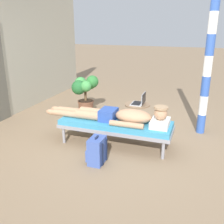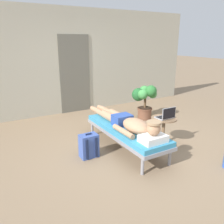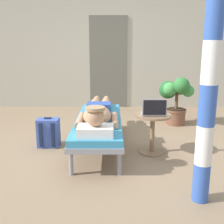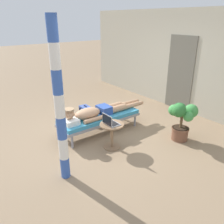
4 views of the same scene
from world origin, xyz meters
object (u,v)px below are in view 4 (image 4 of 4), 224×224
at_px(side_table, 112,132).
at_px(potted_plant, 181,117).
at_px(laptop, 110,122).
at_px(porch_post, 59,106).
at_px(person_reclining, 97,112).
at_px(lounge_chair, 100,118).
at_px(backpack, 86,114).

relative_size(side_table, potted_plant, 0.60).
relative_size(laptop, porch_post, 0.12).
xyz_separation_m(laptop, porch_post, (0.28, -1.12, 0.68)).
distance_m(person_reclining, porch_post, 1.79).
bearing_deg(lounge_chair, side_table, -14.78).
height_order(lounge_chair, potted_plant, potted_plant).
relative_size(lounge_chair, person_reclining, 0.88).
xyz_separation_m(person_reclining, side_table, (0.72, -0.12, -0.16)).
xyz_separation_m(laptop, potted_plant, (0.61, 1.43, -0.06)).
height_order(person_reclining, porch_post, porch_post).
bearing_deg(potted_plant, porch_post, -97.30).
relative_size(potted_plant, porch_post, 0.35).
bearing_deg(porch_post, laptop, 104.06).
relative_size(lounge_chair, backpack, 4.49).
height_order(laptop, porch_post, porch_post).
distance_m(lounge_chair, backpack, 0.73).
height_order(lounge_chair, person_reclining, person_reclining).
relative_size(side_table, porch_post, 0.21).
bearing_deg(porch_post, backpack, 140.41).
bearing_deg(side_table, lounge_chair, 165.22).
xyz_separation_m(person_reclining, potted_plant, (1.33, 1.26, 0.00)).
xyz_separation_m(lounge_chair, person_reclining, (0.00, -0.07, 0.17)).
height_order(backpack, porch_post, porch_post).
xyz_separation_m(lounge_chair, porch_post, (1.00, -1.36, 0.91)).
distance_m(backpack, potted_plant, 2.36).
height_order(side_table, backpack, side_table).
relative_size(lounge_chair, porch_post, 0.76).
bearing_deg(person_reclining, side_table, -9.28).
xyz_separation_m(side_table, backpack, (-1.43, 0.24, -0.16)).
bearing_deg(side_table, person_reclining, 170.72).
relative_size(person_reclining, laptop, 7.00).
bearing_deg(potted_plant, person_reclining, -136.48).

